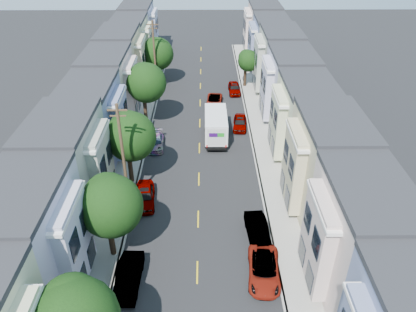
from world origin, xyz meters
The scene contains 25 objects.
ground centered at (0.00, 0.00, 0.00)m, with size 160.00×160.00×0.00m, color black.
road_slab centered at (0.00, 15.00, 0.01)m, with size 12.00×70.00×0.02m, color black.
curb_left centered at (-6.05, 15.00, 0.07)m, with size 0.30×70.00×0.15m, color gray.
curb_right centered at (6.05, 15.00, 0.07)m, with size 0.30×70.00×0.15m, color gray.
sidewalk_left centered at (-7.35, 15.00, 0.07)m, with size 2.60×70.00×0.15m, color gray.
sidewalk_right centered at (7.35, 15.00, 0.07)m, with size 2.60×70.00×0.15m, color gray.
centerline centered at (0.00, 15.00, 0.00)m, with size 0.12×70.00×0.01m, color gold.
townhouse_row_left centered at (-11.15, 15.00, 0.00)m, with size 5.00×70.00×8.50m, color beige.
townhouse_row_right centered at (11.15, 15.00, 0.00)m, with size 5.00×70.00×8.50m, color beige.
tree_b centered at (-6.30, -4.10, 4.86)m, with size 4.70×4.70×7.23m.
tree_c centered at (-6.30, 5.58, 5.16)m, with size 4.70×4.70×7.53m.
tree_d centered at (-6.30, 17.66, 5.51)m, with size 4.70×4.70×7.88m.
tree_e centered at (-6.30, 30.62, 4.73)m, with size 4.70×4.70×7.10m.
tree_far_r centered at (6.89, 29.79, 3.90)m, with size 3.10×3.10×5.50m.
utility_pole_near centered at (-6.30, 2.00, 5.15)m, with size 1.60×0.26×10.00m.
utility_pole_far centered at (-6.30, 28.00, 5.15)m, with size 1.60×0.26×10.00m.
fedex_truck centered at (1.89, 14.26, 1.75)m, with size 2.52×6.55×3.14m.
lead_sedan centered at (1.90, 23.29, 0.61)m, with size 2.03×4.41×1.23m, color black.
parked_left_b centered at (-4.90, -7.01, 0.75)m, with size 1.60×4.53×1.51m, color black.
parked_left_c centered at (-4.90, 2.37, 0.75)m, with size 1.77×4.63×1.50m, color #9C9C9C.
parked_left_d centered at (-4.90, 12.39, 0.62)m, with size 1.73×4.12×1.24m, color #371308.
parked_right_a centered at (4.90, -6.41, 0.68)m, with size 2.27×4.92×1.37m, color #444647.
parked_right_b centered at (4.90, -2.41, 0.75)m, with size 1.59×4.51×1.50m, color #B2B2BE.
parked_right_c centered at (4.90, 16.77, 0.68)m, with size 1.62×4.22×1.37m, color black.
parked_right_d centered at (4.90, 27.44, 0.70)m, with size 1.64×4.29×1.39m, color black.
Camera 1 is at (0.61, -26.99, 23.63)m, focal length 35.00 mm.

